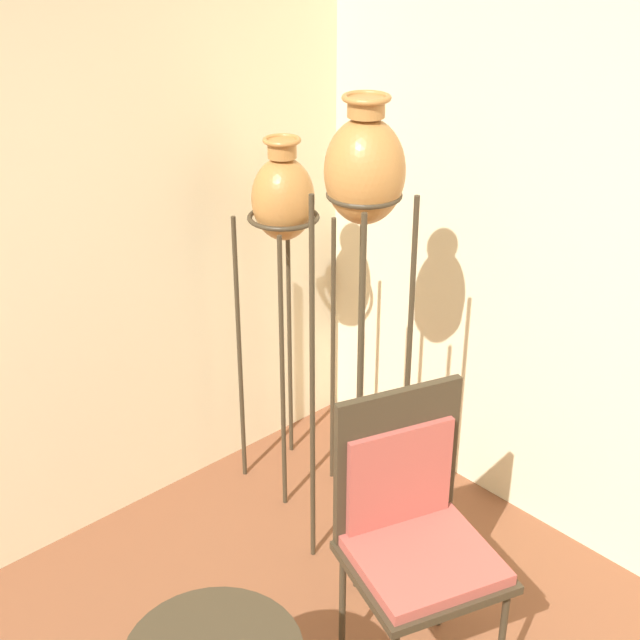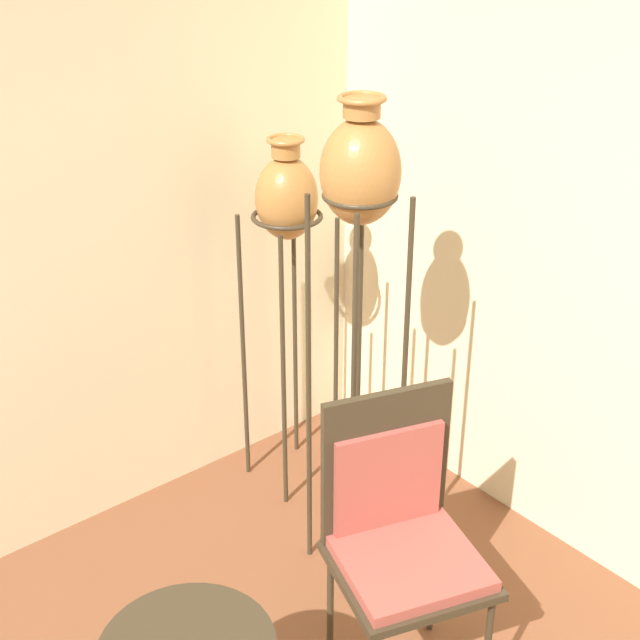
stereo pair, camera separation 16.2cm
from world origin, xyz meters
name	(u,v)px [view 2 (the right image)]	position (x,y,z in m)	size (l,w,h in m)	color
vase_stand_tall	(360,189)	(1.41, 1.24, 1.58)	(0.27, 0.27, 1.89)	#382D1E
vase_stand_medium	(287,210)	(1.57, 1.84, 1.31)	(0.31, 0.31, 1.61)	#382D1E
chair	(400,527)	(1.15, 0.73, 0.62)	(0.59, 0.57, 1.06)	#382D1E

